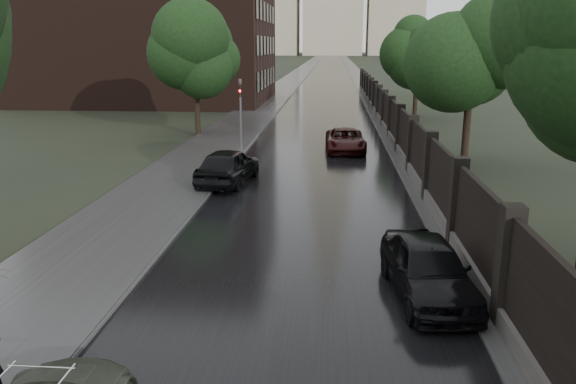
{
  "coord_description": "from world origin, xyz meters",
  "views": [
    {
      "loc": [
        0.86,
        -6.32,
        5.89
      ],
      "look_at": [
        -0.45,
        10.19,
        1.5
      ],
      "focal_mm": 35.0,
      "sensor_mm": 36.0,
      "label": 1
    }
  ],
  "objects": [
    {
      "name": "tree_right_c",
      "position": [
        7.5,
        40.0,
        4.95
      ],
      "size": [
        4.08,
        4.08,
        7.01
      ],
      "color": "black",
      "rests_on": "ground"
    },
    {
      "name": "car_right_near",
      "position": [
        3.19,
        6.31,
        0.72
      ],
      "size": [
        2.19,
        4.4,
        1.44
      ],
      "primitive_type": "imported",
      "rotation": [
        0.0,
        0.0,
        0.12
      ],
      "color": "black",
      "rests_on": "ground"
    },
    {
      "name": "car_right_far",
      "position": [
        1.6,
        25.01,
        0.64
      ],
      "size": [
        2.31,
        4.69,
        1.28
      ],
      "primitive_type": "imported",
      "rotation": [
        0.0,
        0.0,
        0.04
      ],
      "color": "black",
      "rests_on": "ground"
    },
    {
      "name": "tree_right_b",
      "position": [
        7.5,
        22.0,
        4.95
      ],
      "size": [
        4.08,
        4.08,
        7.01
      ],
      "color": "black",
      "rests_on": "ground"
    },
    {
      "name": "sidewalk_left",
      "position": [
        -6.0,
        190.0,
        0.08
      ],
      "size": [
        4.0,
        420.0,
        0.16
      ],
      "primitive_type": "cube",
      "color": "#2D2D2D",
      "rests_on": "ground"
    },
    {
      "name": "verge_right",
      "position": [
        5.5,
        190.0,
        0.04
      ],
      "size": [
        3.0,
        420.0,
        0.08
      ],
      "primitive_type": "cube",
      "color": "#2D2D2D",
      "rests_on": "ground"
    },
    {
      "name": "traffic_light",
      "position": [
        -4.3,
        24.99,
        2.4
      ],
      "size": [
        0.16,
        0.32,
        4.0
      ],
      "color": "#59595E",
      "rests_on": "ground"
    },
    {
      "name": "fence_right",
      "position": [
        4.6,
        32.01,
        1.01
      ],
      "size": [
        0.45,
        75.72,
        2.7
      ],
      "color": "#383533",
      "rests_on": "ground"
    },
    {
      "name": "hatchback_left",
      "position": [
        -3.6,
        17.08,
        0.78
      ],
      "size": [
        2.44,
        4.81,
        1.57
      ],
      "primitive_type": "imported",
      "rotation": [
        0.0,
        0.0,
        3.01
      ],
      "color": "black",
      "rests_on": "ground"
    },
    {
      "name": "tree_left_far",
      "position": [
        -8.0,
        30.0,
        5.24
      ],
      "size": [
        4.25,
        4.25,
        7.39
      ],
      "color": "black",
      "rests_on": "ground"
    },
    {
      "name": "road",
      "position": [
        0.0,
        190.0,
        0.01
      ],
      "size": [
        8.0,
        420.0,
        0.02
      ],
      "primitive_type": "cube",
      "color": "black",
      "rests_on": "ground"
    },
    {
      "name": "brick_building",
      "position": [
        -18.0,
        52.0,
        10.0
      ],
      "size": [
        24.0,
        18.0,
        20.0
      ],
      "primitive_type": "cube",
      "color": "black",
      "rests_on": "ground"
    }
  ]
}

